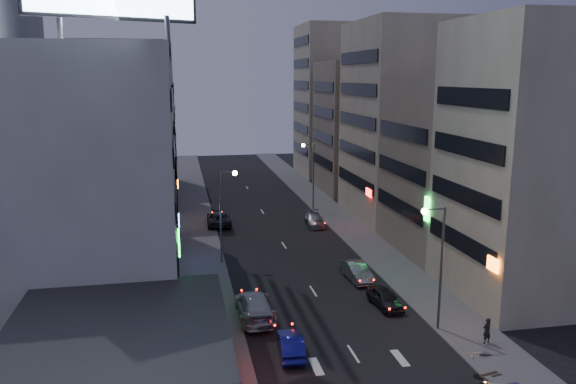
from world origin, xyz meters
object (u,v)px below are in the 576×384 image
object	(u,v)px
parked_car_right_far	(315,220)
person	(487,331)
road_car_silver	(255,306)
scooter_silver_a	(511,375)
scooter_silver_b	(488,343)
road_car_blue	(291,344)
scooter_blue	(518,372)
scooter_black_a	(542,384)
parked_car_left	(219,219)
parked_car_right_near	(385,298)
scooter_black_b	(496,362)
parked_car_right_mid	(357,271)

from	to	relation	value
parked_car_right_far	person	world-z (taller)	person
road_car_silver	scooter_silver_a	distance (m)	16.37
road_car_silver	scooter_silver_b	distance (m)	14.87
road_car_blue	scooter_blue	world-z (taller)	same
road_car_blue	scooter_black_a	size ratio (longest dim) A/B	1.89
parked_car_left	road_car_silver	size ratio (longest dim) A/B	0.92
parked_car_right_near	road_car_blue	world-z (taller)	parked_car_right_near
scooter_silver_a	scooter_blue	world-z (taller)	scooter_silver_a
scooter_silver_a	scooter_silver_b	size ratio (longest dim) A/B	1.08
parked_car_right_near	scooter_silver_a	world-z (taller)	scooter_silver_a
scooter_silver_a	scooter_silver_b	bearing A→B (deg)	3.15
parked_car_right_far	scooter_silver_a	distance (m)	33.67
scooter_silver_a	parked_car_right_far	bearing A→B (deg)	19.68
scooter_black_a	scooter_black_b	xyz separation A→B (m)	(-0.94, 2.59, -0.08)
road_car_blue	scooter_silver_a	distance (m)	12.05
scooter_black_a	scooter_silver_b	distance (m)	4.67
parked_car_right_far	scooter_black_b	xyz separation A→B (m)	(2.38, -32.13, 0.01)
parked_car_left	road_car_silver	world-z (taller)	road_car_silver
scooter_black_a	scooter_silver_b	size ratio (longest dim) A/B	1.14
parked_car_right_far	scooter_blue	world-z (taller)	parked_car_right_far
scooter_black_b	parked_car_right_near	bearing A→B (deg)	4.62
person	scooter_silver_a	bearing A→B (deg)	59.38
person	scooter_black_a	world-z (taller)	person
road_car_blue	scooter_silver_b	world-z (taller)	road_car_blue
parked_car_right_mid	scooter_silver_b	world-z (taller)	parked_car_right_mid
parked_car_left	parked_car_right_far	xyz separation A→B (m)	(10.25, -2.12, -0.09)
scooter_black_a	scooter_silver_a	world-z (taller)	scooter_black_a
parked_car_right_far	scooter_silver_b	world-z (taller)	parked_car_right_far
parked_car_left	scooter_black_b	xyz separation A→B (m)	(12.64, -34.25, -0.08)
road_car_silver	scooter_black_b	world-z (taller)	road_car_silver
scooter_silver_a	scooter_silver_b	xyz separation A→B (m)	(0.79, 3.54, -0.05)
road_car_blue	scooter_black_a	distance (m)	13.46
parked_car_right_far	scooter_black_a	world-z (taller)	scooter_black_a
road_car_silver	scooter_silver_a	bearing A→B (deg)	137.53
road_car_silver	parked_car_right_far	bearing A→B (deg)	-112.80
parked_car_right_far	road_car_blue	distance (m)	29.10
road_car_silver	scooter_black_b	bearing A→B (deg)	141.65
parked_car_right_near	scooter_silver_b	world-z (taller)	parked_car_right_near
parked_car_right_mid	scooter_black_a	size ratio (longest dim) A/B	2.08
person	parked_car_right_mid	bearing A→B (deg)	-85.82
scooter_blue	scooter_black_b	xyz separation A→B (m)	(-0.45, 1.29, -0.04)
parked_car_right_mid	person	bearing A→B (deg)	-74.26
road_car_silver	scooter_black_a	world-z (taller)	road_car_silver
parked_car_right_mid	scooter_silver_a	size ratio (longest dim) A/B	2.19
scooter_silver_b	scooter_blue	bearing A→B (deg)	-178.03
parked_car_left	scooter_silver_a	size ratio (longest dim) A/B	2.76
parked_car_left	scooter_black_a	xyz separation A→B (m)	(13.57, -36.84, -0.00)
parked_car_right_near	parked_car_right_far	bearing A→B (deg)	83.81
parked_car_right_near	person	distance (m)	7.73
road_car_blue	scooter_silver_b	distance (m)	11.61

